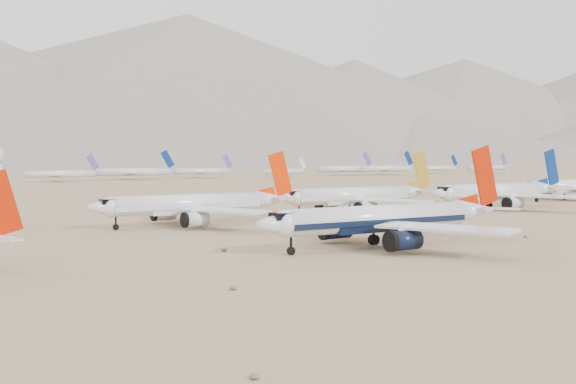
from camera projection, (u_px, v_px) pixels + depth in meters
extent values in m
plane|color=#927555|center=(432.00, 248.00, 116.63)|extent=(7000.00, 7000.00, 0.00)
cylinder|color=silver|center=(378.00, 218.00, 117.15)|extent=(35.64, 4.21, 4.21)
cube|color=black|center=(378.00, 221.00, 117.18)|extent=(34.92, 4.28, 0.95)
sphere|color=silver|center=(285.00, 223.00, 107.73)|extent=(4.21, 4.21, 4.21)
cube|color=black|center=(281.00, 216.00, 107.34)|extent=(2.95, 2.74, 1.05)
cone|color=silver|center=(475.00, 210.00, 128.78)|extent=(8.91, 4.21, 4.21)
cube|color=silver|center=(445.00, 228.00, 108.06)|extent=(13.76, 21.69, 0.66)
cube|color=silver|center=(499.00, 209.00, 126.20)|extent=(5.66, 7.40, 0.25)
cylinder|color=black|center=(405.00, 240.00, 108.82)|extent=(4.95, 3.03, 3.03)
cube|color=silver|center=(346.00, 216.00, 129.24)|extent=(13.76, 21.69, 0.66)
cube|color=silver|center=(465.00, 206.00, 133.14)|extent=(5.66, 7.40, 0.25)
cylinder|color=black|center=(337.00, 230.00, 123.67)|extent=(4.95, 3.03, 3.03)
cube|color=#B71800|center=(485.00, 176.00, 129.77)|extent=(6.75, 0.34, 11.13)
cylinder|color=black|center=(291.00, 251.00, 108.51)|extent=(1.26, 0.53, 1.26)
cylinder|color=black|center=(397.00, 243.00, 115.65)|extent=(1.77, 1.05, 1.77)
cylinder|color=black|center=(374.00, 240.00, 120.64)|extent=(1.77, 1.05, 1.77)
cube|color=silver|center=(2.00, 239.00, 90.42)|extent=(4.44, 5.81, 0.20)
cube|color=#B71800|center=(2.00, 203.00, 93.23)|extent=(5.30, 0.27, 8.73)
cylinder|color=silver|center=(494.00, 191.00, 199.73)|extent=(35.40, 4.29, 4.29)
cube|color=silver|center=(494.00, 193.00, 199.76)|extent=(34.69, 4.36, 0.97)
sphere|color=silver|center=(447.00, 193.00, 190.38)|extent=(4.29, 4.29, 4.29)
cube|color=black|center=(445.00, 189.00, 189.97)|extent=(3.00, 2.79, 1.07)
cone|color=silver|center=(546.00, 188.00, 211.28)|extent=(8.85, 4.29, 4.29)
cube|color=silver|center=(537.00, 196.00, 190.65)|extent=(13.67, 21.54, 0.66)
cube|color=silver|center=(561.00, 187.00, 208.70)|extent=(5.62, 7.35, 0.26)
cylinder|color=silver|center=(514.00, 203.00, 191.42)|extent=(4.92, 3.09, 3.09)
cube|color=silver|center=(467.00, 192.00, 211.78)|extent=(13.67, 21.54, 0.66)
cube|color=silver|center=(538.00, 186.00, 215.62)|extent=(5.62, 7.35, 0.26)
cylinder|color=silver|center=(465.00, 199.00, 206.25)|extent=(4.92, 3.09, 3.09)
cube|color=navy|center=(552.00, 167.00, 212.26)|extent=(6.71, 0.34, 11.05)
cylinder|color=black|center=(450.00, 209.00, 191.17)|extent=(1.29, 0.54, 1.29)
cylinder|color=black|center=(506.00, 206.00, 198.18)|extent=(1.80, 1.07, 1.80)
cylinder|color=black|center=(489.00, 205.00, 203.27)|extent=(1.80, 1.07, 1.80)
cylinder|color=silver|center=(352.00, 195.00, 182.74)|extent=(34.05, 4.14, 4.14)
cube|color=silver|center=(352.00, 197.00, 182.76)|extent=(33.37, 4.20, 0.93)
sphere|color=silver|center=(296.00, 198.00, 173.74)|extent=(4.14, 4.14, 4.14)
cube|color=black|center=(293.00, 193.00, 173.35)|extent=(2.90, 2.69, 1.03)
cone|color=silver|center=(415.00, 192.00, 193.84)|extent=(8.51, 4.14, 4.14)
cube|color=silver|center=(391.00, 200.00, 174.00)|extent=(13.15, 20.72, 0.64)
cube|color=silver|center=(429.00, 190.00, 191.36)|extent=(5.40, 7.07, 0.25)
cylinder|color=silver|center=(367.00, 208.00, 174.73)|extent=(4.73, 2.98, 2.98)
cube|color=silver|center=(333.00, 196.00, 194.33)|extent=(13.15, 20.72, 0.64)
cube|color=silver|center=(410.00, 189.00, 198.02)|extent=(5.40, 7.07, 0.25)
cylinder|color=silver|center=(327.00, 204.00, 189.01)|extent=(4.73, 2.98, 2.98)
cube|color=#B98623|center=(421.00, 170.00, 194.78)|extent=(6.45, 0.33, 10.63)
cylinder|color=black|center=(299.00, 214.00, 174.50)|extent=(1.24, 0.52, 1.24)
cylinder|color=black|center=(363.00, 211.00, 181.23)|extent=(1.74, 1.03, 1.74)
cylinder|color=black|center=(350.00, 210.00, 186.14)|extent=(1.74, 1.03, 1.74)
cylinder|color=silver|center=(188.00, 204.00, 152.39)|extent=(33.37, 4.08, 4.08)
cube|color=silver|center=(188.00, 206.00, 152.42)|extent=(32.70, 4.14, 0.92)
sphere|color=silver|center=(111.00, 207.00, 143.57)|extent=(4.08, 4.08, 4.08)
cube|color=black|center=(108.00, 201.00, 143.19)|extent=(2.85, 2.65, 1.02)
cone|color=silver|center=(272.00, 199.00, 163.28)|extent=(8.34, 4.08, 4.08)
cube|color=silver|center=(224.00, 210.00, 143.82)|extent=(12.89, 20.31, 0.63)
cube|color=silver|center=(287.00, 198.00, 160.84)|extent=(5.30, 6.93, 0.24)
cylinder|color=silver|center=(196.00, 219.00, 144.54)|extent=(4.63, 2.94, 2.94)
cube|color=silver|center=(177.00, 204.00, 163.76)|extent=(12.89, 20.31, 0.63)
cube|color=silver|center=(269.00, 196.00, 167.37)|extent=(5.30, 6.93, 0.24)
cylinder|color=silver|center=(165.00, 214.00, 158.55)|extent=(4.63, 2.94, 2.94)
cube|color=#E92900|center=(280.00, 174.00, 164.20)|extent=(6.32, 0.33, 10.42)
cylinder|color=black|center=(116.00, 227.00, 144.32)|extent=(1.22, 0.51, 1.22)
cylinder|color=black|center=(200.00, 223.00, 150.91)|extent=(1.71, 1.02, 1.71)
cylinder|color=black|center=(188.00, 221.00, 155.74)|extent=(1.71, 1.02, 1.71)
cylinder|color=silver|center=(569.00, 186.00, 237.72)|extent=(34.41, 4.16, 4.16)
cube|color=silver|center=(569.00, 187.00, 237.75)|extent=(33.72, 4.22, 0.94)
sphere|color=silver|center=(535.00, 187.00, 228.62)|extent=(4.16, 4.16, 4.16)
cube|color=black|center=(533.00, 184.00, 228.23)|extent=(2.91, 2.70, 1.04)
cube|color=silver|center=(544.00, 186.00, 249.42)|extent=(13.29, 20.94, 0.64)
cylinder|color=silver|center=(544.00, 193.00, 244.05)|extent=(4.78, 2.99, 2.99)
cylinder|color=black|center=(537.00, 200.00, 229.39)|extent=(1.25, 0.52, 1.25)
cylinder|color=black|center=(564.00, 197.00, 241.15)|extent=(1.75, 1.04, 1.75)
cylinder|color=silver|center=(60.00, 174.00, 398.65)|extent=(38.79, 3.83, 3.83)
cube|color=#57419A|center=(93.00, 162.00, 407.96)|extent=(7.73, 0.38, 9.73)
cube|color=silver|center=(65.00, 175.00, 390.17)|extent=(10.22, 17.86, 0.38)
cube|color=silver|center=(55.00, 175.00, 407.18)|extent=(10.22, 17.86, 0.38)
cylinder|color=silver|center=(134.00, 172.00, 430.98)|extent=(45.88, 4.53, 4.53)
cube|color=navy|center=(167.00, 159.00, 441.99)|extent=(9.14, 0.45, 11.51)
cube|color=silver|center=(141.00, 173.00, 420.95)|extent=(12.09, 21.12, 0.45)
cube|color=silver|center=(127.00, 173.00, 441.08)|extent=(12.09, 21.12, 0.45)
cylinder|color=silver|center=(202.00, 171.00, 462.33)|extent=(38.71, 3.83, 3.83)
cube|color=#57419A|center=(227.00, 161.00, 471.62)|extent=(7.71, 0.38, 9.71)
cube|color=silver|center=(209.00, 172.00, 453.87)|extent=(10.20, 17.82, 0.38)
cube|color=silver|center=(196.00, 172.00, 470.85)|extent=(10.20, 17.82, 0.38)
cylinder|color=silver|center=(284.00, 171.00, 475.70)|extent=(31.08, 3.07, 3.07)
cube|color=silver|center=(302.00, 163.00, 483.15)|extent=(6.19, 0.31, 7.79)
cube|color=silver|center=(290.00, 172.00, 468.91)|extent=(8.19, 14.31, 0.31)
cube|color=silver|center=(278.00, 172.00, 482.53)|extent=(8.19, 14.31, 0.31)
cylinder|color=silver|center=(344.00, 169.00, 520.82)|extent=(44.30, 4.38, 4.38)
cube|color=#57419A|center=(367.00, 159.00, 531.46)|extent=(8.82, 0.44, 11.11)
cube|color=silver|center=(354.00, 170.00, 511.14)|extent=(11.67, 20.39, 0.44)
cube|color=silver|center=(335.00, 170.00, 530.57)|extent=(11.67, 20.39, 0.44)
cylinder|color=silver|center=(386.00, 169.00, 530.62)|extent=(45.49, 4.50, 4.50)
cube|color=navy|center=(409.00, 158.00, 541.54)|extent=(9.06, 0.45, 11.41)
cube|color=silver|center=(397.00, 170.00, 520.68)|extent=(11.99, 20.94, 0.45)
cube|color=silver|center=(376.00, 169.00, 540.64)|extent=(11.99, 20.94, 0.45)
cylinder|color=silver|center=(438.00, 168.00, 563.62)|extent=(36.92, 3.65, 3.65)
cube|color=navy|center=(454.00, 160.00, 572.48)|extent=(7.35, 0.36, 9.26)
cube|color=silver|center=(447.00, 169.00, 555.55)|extent=(9.73, 16.99, 0.36)
cube|color=silver|center=(430.00, 169.00, 571.74)|extent=(9.73, 16.99, 0.36)
cylinder|color=silver|center=(487.00, 168.00, 580.61)|extent=(40.87, 4.04, 4.04)
cube|color=#57419A|center=(504.00, 159.00, 590.42)|extent=(8.14, 0.40, 10.25)
cube|color=silver|center=(497.00, 169.00, 571.68)|extent=(10.77, 18.81, 0.40)
cube|color=silver|center=(477.00, 168.00, 589.61)|extent=(10.77, 18.81, 0.40)
cone|color=slate|center=(188.00, 87.00, 1883.13)|extent=(2356.00, 2356.00, 380.00)
cone|color=slate|center=(355.00, 110.00, 2098.98)|extent=(1682.00, 1682.00, 290.00)
cone|color=slate|center=(465.00, 109.00, 2541.68)|extent=(2380.00, 2380.00, 350.00)
cone|color=slate|center=(12.00, 119.00, 1124.21)|extent=(1260.00, 1260.00, 140.00)
cone|color=slate|center=(420.00, 138.00, 1574.61)|extent=(900.00, 900.00, 100.00)
ellipsoid|color=brown|center=(254.00, 376.00, 48.61)|extent=(0.70, 0.70, 0.39)
ellipsoid|color=brown|center=(233.00, 288.00, 80.68)|extent=(0.84, 0.84, 0.46)
ellipsoid|color=brown|center=(224.00, 250.00, 112.74)|extent=(0.98, 0.98, 0.54)
ellipsoid|color=brown|center=(526.00, 237.00, 130.87)|extent=(0.84, 0.84, 0.46)
ellipsoid|color=brown|center=(462.00, 220.00, 162.93)|extent=(0.98, 0.98, 0.54)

